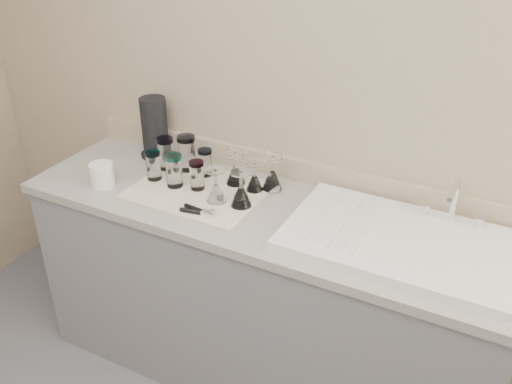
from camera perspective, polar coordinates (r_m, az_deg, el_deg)
The scene contains 17 objects.
counter_unit at distance 2.55m, azimuth 0.70°, elevation -10.33°, with size 2.06×0.62×0.90m.
sink_unit at distance 2.13m, azimuth 14.19°, elevation -4.71°, with size 0.82×0.50×0.22m.
dish_towel at distance 2.43m, azimuth -5.77°, elevation 0.15°, with size 0.55×0.42×0.01m, color white.
tumbler_teal at distance 2.59m, azimuth -9.01°, elevation 3.85°, with size 0.07×0.07×0.15m.
tumbler_cyan at distance 2.56m, azimuth -6.94°, elevation 3.91°, with size 0.08×0.08×0.16m.
tumbler_purple at distance 2.51m, azimuth -5.10°, elevation 2.98°, with size 0.06×0.06×0.12m.
tumbler_magenta at distance 2.51m, azimuth -10.22°, elevation 2.67°, with size 0.07×0.07×0.13m.
tumbler_blue at distance 2.44m, azimuth -8.21°, elevation 2.16°, with size 0.07×0.07×0.15m.
tumbler_lavender at distance 2.41m, azimuth -5.93°, elevation 1.71°, with size 0.06×0.06×0.13m.
goblet_back_left at distance 2.44m, azimuth -2.07°, elevation 1.94°, with size 0.08×0.08×0.15m.
goblet_back_right at distance 2.39m, azimuth -0.15°, elevation 1.12°, with size 0.07×0.07×0.13m.
goblet_front_left at distance 2.31m, azimuth -4.00°, elevation 0.17°, with size 0.08×0.08×0.14m.
goblet_front_right at distance 2.28m, azimuth -1.51°, elevation -0.19°, with size 0.09×0.09×0.15m.
goblet_extra at distance 2.40m, azimuth 1.63°, elevation 1.45°, with size 0.08×0.08×0.15m.
can_opener at distance 2.26m, azimuth -5.77°, elevation -1.93°, with size 0.15×0.05×0.02m.
white_mug at distance 2.53m, azimuth -15.18°, elevation 1.69°, with size 0.15×0.13×0.10m.
paper_towel_roll at distance 2.72m, azimuth -10.10°, elevation 6.32°, with size 0.15×0.15×0.29m.
Camera 1 is at (0.88, -0.55, 2.09)m, focal length 40.00 mm.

